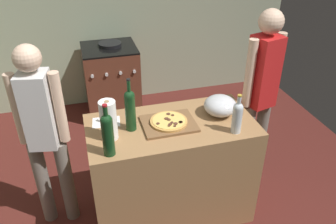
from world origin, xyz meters
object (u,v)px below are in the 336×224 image
Objects in this scene: paper_towel_roll at (108,120)px; person_in_stripes at (44,131)px; wine_bottle_amber at (130,109)px; stove at (112,81)px; wine_bottle_dark at (108,133)px; pizza at (169,121)px; person_in_red at (260,91)px; mixing_bowl at (220,106)px; wine_bottle_clear at (237,116)px.

person_in_stripes reaches higher than paper_towel_roll.
person_in_stripes is (-0.63, 0.16, -0.19)m from wine_bottle_amber.
wine_bottle_dark is at bearing -96.93° from stove.
person_in_red is (0.89, 0.23, 0.02)m from pizza.
stove is (0.22, 1.88, -0.61)m from paper_towel_roll.
wine_bottle_amber reaches higher than mixing_bowl.
stove is at bearing 83.21° from paper_towel_roll.
stove is 1.84m from person_in_stripes.
person_in_red reaches higher than wine_bottle_amber.
person_in_red is (1.34, 0.27, -0.10)m from paper_towel_roll.
pizza is 0.43m from mixing_bowl.
wine_bottle_dark is (-0.48, -0.24, 0.14)m from pizza.
mixing_bowl is at bearing -6.03° from person_in_stripes.
pizza is 1.10× the size of mixing_bowl.
person_in_stripes is at bearing -178.53° from person_in_red.
person_in_red is (0.44, 0.45, -0.08)m from wine_bottle_clear.
wine_bottle_amber is at bearing 161.71° from wine_bottle_clear.
wine_bottle_clear is (0.02, -0.26, 0.05)m from mixing_bowl.
mixing_bowl is 1.98m from stove.
pizza is at bearing 6.19° from paper_towel_roll.
wine_bottle_amber reaches higher than pizza.
wine_bottle_clear is at bearing -18.29° from wine_bottle_amber.
pizza is 0.47m from paper_towel_roll.
mixing_bowl is at bearing -157.56° from person_in_red.
wine_bottle_dark is (-0.93, -0.01, 0.04)m from wine_bottle_clear.
paper_towel_roll is at bearing 169.13° from wine_bottle_clear.
stove is 0.56× the size of person_in_red.
wine_bottle_amber reaches higher than paper_towel_roll.
paper_towel_roll is 1.37m from person_in_red.
person_in_red is at bearing 45.52° from wine_bottle_clear.
mixing_bowl is at bearing 16.75° from wine_bottle_dark.
paper_towel_roll is 0.19m from wine_bottle_dark.
paper_towel_roll is at bearing -173.81° from pizza.
mixing_bowl is 0.72m from wine_bottle_amber.
person_in_red reaches higher than person_in_stripes.
person_in_red is at bearing 18.70° from wine_bottle_dark.
pizza is 0.32m from wine_bottle_amber.
person_in_red reaches higher than pizza.
pizza is 1.91m from stove.
mixing_bowl reaches higher than pizza.
mixing_bowl is 0.86× the size of paper_towel_roll.
person_in_red reaches higher than mixing_bowl.
wine_bottle_clear is at bearing -26.31° from pizza.
wine_bottle_dark is at bearing -127.07° from wine_bottle_amber.
wine_bottle_dark is (-0.91, -0.27, 0.09)m from mixing_bowl.
pizza is at bearing -4.13° from wine_bottle_amber.
stove is at bearing 83.07° from wine_bottle_dark.
wine_bottle_amber is 0.26× the size of person_in_stripes.
wine_bottle_amber is 1.20m from person_in_red.
wine_bottle_amber is (-0.71, -0.02, 0.10)m from mixing_bowl.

